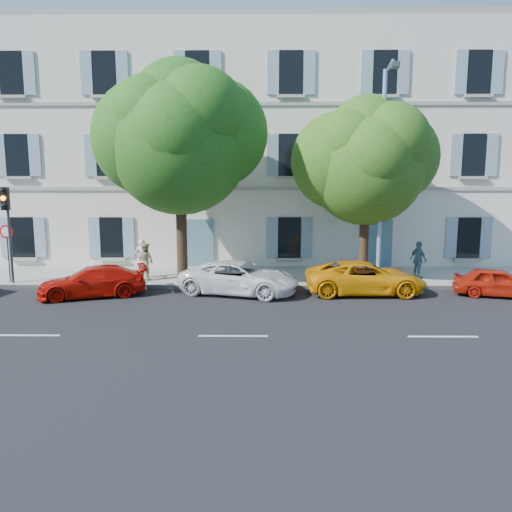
{
  "coord_description": "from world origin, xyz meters",
  "views": [
    {
      "loc": [
        0.79,
        -17.77,
        4.47
      ],
      "look_at": [
        0.6,
        2.0,
        1.4
      ],
      "focal_mm": 35.0,
      "sensor_mm": 36.0,
      "label": 1
    }
  ],
  "objects_px": {
    "traffic_light": "(7,214)",
    "street_lamp": "(383,165)",
    "car_red_coupe": "(93,282)",
    "road_sign": "(7,241)",
    "tree_right": "(366,168)",
    "car_red_hatchback": "(498,282)",
    "pedestrian_c": "(418,260)",
    "car_yellow_supercar": "(365,278)",
    "car_white_coupe": "(240,278)",
    "tree_left": "(180,145)",
    "pedestrian_a": "(142,258)",
    "pedestrian_b": "(146,261)"
  },
  "relations": [
    {
      "from": "tree_right",
      "to": "street_lamp",
      "type": "height_order",
      "value": "street_lamp"
    },
    {
      "from": "tree_left",
      "to": "car_white_coupe",
      "type": "bearing_deg",
      "value": -31.96
    },
    {
      "from": "car_yellow_supercar",
      "to": "tree_right",
      "type": "height_order",
      "value": "tree_right"
    },
    {
      "from": "car_red_coupe",
      "to": "tree_right",
      "type": "bearing_deg",
      "value": 84.82
    },
    {
      "from": "car_red_coupe",
      "to": "car_red_hatchback",
      "type": "distance_m",
      "value": 15.52
    },
    {
      "from": "car_white_coupe",
      "to": "tree_left",
      "type": "distance_m",
      "value": 5.94
    },
    {
      "from": "car_red_hatchback",
      "to": "street_lamp",
      "type": "distance_m",
      "value": 6.31
    },
    {
      "from": "car_red_coupe",
      "to": "pedestrian_b",
      "type": "height_order",
      "value": "pedestrian_b"
    },
    {
      "from": "car_white_coupe",
      "to": "tree_left",
      "type": "bearing_deg",
      "value": 73.61
    },
    {
      "from": "car_red_coupe",
      "to": "car_yellow_supercar",
      "type": "distance_m",
      "value": 10.54
    },
    {
      "from": "street_lamp",
      "to": "car_red_hatchback",
      "type": "bearing_deg",
      "value": -18.79
    },
    {
      "from": "car_white_coupe",
      "to": "car_yellow_supercar",
      "type": "relative_size",
      "value": 0.99
    },
    {
      "from": "car_red_coupe",
      "to": "traffic_light",
      "type": "bearing_deg",
      "value": -131.4
    },
    {
      "from": "pedestrian_a",
      "to": "car_red_hatchback",
      "type": "bearing_deg",
      "value": 150.45
    },
    {
      "from": "traffic_light",
      "to": "pedestrian_c",
      "type": "bearing_deg",
      "value": 4.11
    },
    {
      "from": "road_sign",
      "to": "pedestrian_c",
      "type": "height_order",
      "value": "road_sign"
    },
    {
      "from": "car_red_coupe",
      "to": "pedestrian_a",
      "type": "relative_size",
      "value": 2.34
    },
    {
      "from": "car_red_hatchback",
      "to": "pedestrian_c",
      "type": "bearing_deg",
      "value": 54.85
    },
    {
      "from": "traffic_light",
      "to": "pedestrian_a",
      "type": "relative_size",
      "value": 2.33
    },
    {
      "from": "car_yellow_supercar",
      "to": "traffic_light",
      "type": "height_order",
      "value": "traffic_light"
    },
    {
      "from": "road_sign",
      "to": "pedestrian_c",
      "type": "relative_size",
      "value": 1.49
    },
    {
      "from": "tree_left",
      "to": "traffic_light",
      "type": "height_order",
      "value": "tree_left"
    },
    {
      "from": "car_yellow_supercar",
      "to": "tree_right",
      "type": "xyz_separation_m",
      "value": [
        0.31,
        1.98,
        4.29
      ]
    },
    {
      "from": "road_sign",
      "to": "street_lamp",
      "type": "bearing_deg",
      "value": -1.37
    },
    {
      "from": "car_red_hatchback",
      "to": "tree_right",
      "type": "xyz_separation_m",
      "value": [
        -4.68,
        2.4,
        4.38
      ]
    },
    {
      "from": "car_yellow_supercar",
      "to": "tree_left",
      "type": "relative_size",
      "value": 0.53
    },
    {
      "from": "car_yellow_supercar",
      "to": "car_red_coupe",
      "type": "bearing_deg",
      "value": 92.1
    },
    {
      "from": "tree_right",
      "to": "traffic_light",
      "type": "height_order",
      "value": "tree_right"
    },
    {
      "from": "pedestrian_c",
      "to": "tree_left",
      "type": "bearing_deg",
      "value": 70.58
    },
    {
      "from": "car_yellow_supercar",
      "to": "tree_right",
      "type": "relative_size",
      "value": 0.62
    },
    {
      "from": "car_white_coupe",
      "to": "car_red_hatchback",
      "type": "height_order",
      "value": "car_white_coupe"
    },
    {
      "from": "street_lamp",
      "to": "pedestrian_a",
      "type": "xyz_separation_m",
      "value": [
        -10.08,
        1.38,
        -4.01
      ]
    },
    {
      "from": "car_red_coupe",
      "to": "traffic_light",
      "type": "relative_size",
      "value": 1.01
    },
    {
      "from": "car_red_coupe",
      "to": "road_sign",
      "type": "distance_m",
      "value": 4.79
    },
    {
      "from": "pedestrian_a",
      "to": "traffic_light",
      "type": "bearing_deg",
      "value": -4.64
    },
    {
      "from": "street_lamp",
      "to": "pedestrian_c",
      "type": "xyz_separation_m",
      "value": [
        2.03,
        1.35,
        -4.05
      ]
    },
    {
      "from": "pedestrian_b",
      "to": "car_white_coupe",
      "type": "bearing_deg",
      "value": -173.65
    },
    {
      "from": "tree_right",
      "to": "street_lamp",
      "type": "bearing_deg",
      "value": -64.37
    },
    {
      "from": "car_red_hatchback",
      "to": "road_sign",
      "type": "height_order",
      "value": "road_sign"
    },
    {
      "from": "pedestrian_c",
      "to": "traffic_light",
      "type": "bearing_deg",
      "value": 69.61
    },
    {
      "from": "car_white_coupe",
      "to": "street_lamp",
      "type": "distance_m",
      "value": 7.26
    },
    {
      "from": "traffic_light",
      "to": "street_lamp",
      "type": "relative_size",
      "value": 0.46
    },
    {
      "from": "car_yellow_supercar",
      "to": "tree_left",
      "type": "xyz_separation_m",
      "value": [
        -7.39,
        1.47,
        5.17
      ]
    },
    {
      "from": "car_red_coupe",
      "to": "pedestrian_c",
      "type": "height_order",
      "value": "pedestrian_c"
    },
    {
      "from": "road_sign",
      "to": "traffic_light",
      "type": "bearing_deg",
      "value": -52.37
    },
    {
      "from": "car_red_hatchback",
      "to": "tree_right",
      "type": "relative_size",
      "value": 0.43
    },
    {
      "from": "pedestrian_b",
      "to": "street_lamp",
      "type": "bearing_deg",
      "value": -153.06
    },
    {
      "from": "car_red_hatchback",
      "to": "street_lamp",
      "type": "xyz_separation_m",
      "value": [
        -4.22,
        1.44,
        4.47
      ]
    },
    {
      "from": "car_yellow_supercar",
      "to": "street_lamp",
      "type": "height_order",
      "value": "street_lamp"
    },
    {
      "from": "tree_left",
      "to": "pedestrian_c",
      "type": "relative_size",
      "value": 5.39
    }
  ]
}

